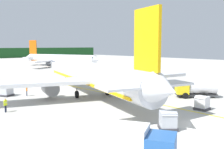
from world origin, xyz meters
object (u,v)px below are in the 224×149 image
at_px(crew_marshaller, 5,104).
at_px(crew_loader_left, 27,90).
at_px(cargo_container_near, 202,103).
at_px(cargo_container_mid, 6,91).
at_px(airliner_foreground, 90,75).
at_px(cargo_container_far, 168,120).
at_px(airliner_mid_apron, 59,59).
at_px(service_truck_fuel, 128,144).
at_px(service_truck_catering, 195,89).

height_order(crew_marshaller, crew_loader_left, crew_marshaller).
distance_m(cargo_container_near, cargo_container_mid, 29.60).
relative_size(airliner_foreground, crew_loader_left, 24.37).
relative_size(cargo_container_near, cargo_container_far, 0.77).
height_order(cargo_container_mid, cargo_container_far, cargo_container_mid).
bearing_deg(airliner_mid_apron, service_truck_fuel, -117.57).
height_order(service_truck_fuel, cargo_container_near, service_truck_fuel).
bearing_deg(airliner_foreground, cargo_container_far, -104.42).
relative_size(cargo_container_near, crew_marshaller, 1.07).
relative_size(airliner_mid_apron, cargo_container_far, 14.62).
bearing_deg(service_truck_fuel, cargo_container_far, 17.95).
relative_size(airliner_foreground, service_truck_catering, 7.09).
distance_m(service_truck_catering, cargo_container_mid, 29.90).
relative_size(service_truck_fuel, crew_loader_left, 3.77).
relative_size(cargo_container_mid, crew_loader_left, 1.40).
bearing_deg(cargo_container_mid, service_truck_catering, -44.11).
bearing_deg(airliner_mid_apron, cargo_container_far, -113.17).
height_order(service_truck_catering, crew_loader_left, service_truck_catering).
bearing_deg(service_truck_fuel, airliner_mid_apron, 62.43).
relative_size(service_truck_fuel, crew_marshaller, 3.71).
height_order(service_truck_catering, cargo_container_far, service_truck_catering).
height_order(service_truck_catering, cargo_container_near, service_truck_catering).
xyz_separation_m(airliner_foreground, crew_loader_left, (-7.85, 6.46, -2.40)).
height_order(airliner_foreground, cargo_container_mid, airliner_foreground).
xyz_separation_m(service_truck_fuel, cargo_container_mid, (2.72, 29.82, -0.67)).
relative_size(airliner_foreground, crew_marshaller, 23.99).
bearing_deg(crew_marshaller, service_truck_fuel, -87.18).
height_order(service_truck_catering, cargo_container_mid, service_truck_catering).
bearing_deg(cargo_container_near, airliner_foreground, 105.65).
bearing_deg(airliner_foreground, service_truck_catering, -47.63).
distance_m(cargo_container_near, crew_loader_left, 26.51).
height_order(airliner_foreground, service_truck_fuel, airliner_foreground).
bearing_deg(airliner_mid_apron, crew_marshaller, -125.84).
bearing_deg(airliner_foreground, service_truck_fuel, -121.61).
distance_m(service_truck_fuel, cargo_container_near, 18.32).
xyz_separation_m(service_truck_fuel, crew_marshaller, (-0.97, 19.71, -0.55)).
relative_size(airliner_mid_apron, crew_loader_left, 20.65).
distance_m(service_truck_fuel, crew_marshaller, 19.74).
height_order(airliner_mid_apron, service_truck_fuel, airliner_mid_apron).
xyz_separation_m(cargo_container_near, cargo_container_far, (-9.49, -1.65, 0.03)).
relative_size(service_truck_catering, cargo_container_far, 2.44).
bearing_deg(crew_loader_left, cargo_container_far, -82.95).
xyz_separation_m(airliner_foreground, service_truck_fuel, (-13.05, -21.21, -1.83)).
height_order(cargo_container_mid, crew_marshaller, cargo_container_mid).
height_order(service_truck_fuel, service_truck_catering, service_truck_fuel).
distance_m(airliner_mid_apron, crew_marshaller, 69.38).
relative_size(cargo_container_far, crew_marshaller, 1.39).
distance_m(cargo_container_far, crew_loader_left, 25.18).
bearing_deg(airliner_foreground, crew_marshaller, -173.88).
bearing_deg(service_truck_catering, cargo_container_mid, 135.89).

